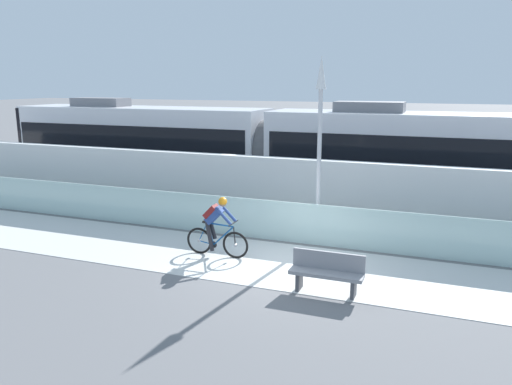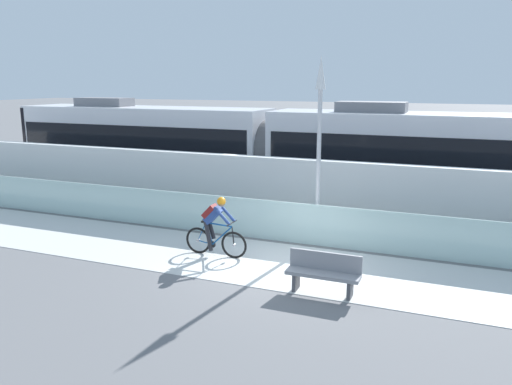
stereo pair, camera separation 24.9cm
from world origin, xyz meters
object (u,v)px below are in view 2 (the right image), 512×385
lamp_post_antenna (319,127)px  bench (324,272)px  cyclist_on_bike (215,227)px  tram (270,151)px

lamp_post_antenna → bench: 4.57m
cyclist_on_bike → lamp_post_antenna: size_ratio=0.34×
cyclist_on_bike → lamp_post_antenna: 3.94m
cyclist_on_bike → bench: cyclist_on_bike is taller
tram → cyclist_on_bike: 7.01m
cyclist_on_bike → lamp_post_antenna: bearing=44.9°
bench → lamp_post_antenna: bearing=107.6°
bench → cyclist_on_bike: bearing=158.5°
tram → lamp_post_antenna: 5.84m
lamp_post_antenna → bench: lamp_post_antenna is taller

